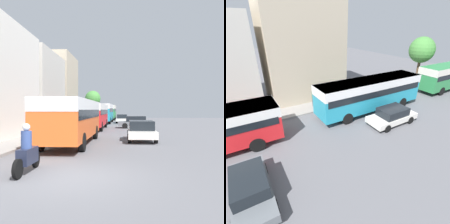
% 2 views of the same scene
% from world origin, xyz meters
% --- Properties ---
extents(ground_plane, '(120.00, 120.00, 0.00)m').
position_xyz_m(ground_plane, '(0.00, 0.00, 0.00)').
color(ground_plane, slate).
extents(building_far_terrace, '(6.08, 8.96, 8.62)m').
position_xyz_m(building_far_terrace, '(-9.24, 19.83, 4.31)').
color(building_far_terrace, beige).
rests_on(building_far_terrace, ground_plane).
extents(building_end_row, '(5.06, 8.05, 10.35)m').
position_xyz_m(building_end_row, '(-8.73, 29.22, 5.18)').
color(building_end_row, '#BCAD93').
rests_on(building_end_row, ground_plane).
extents(bus_lead, '(2.51, 9.19, 2.81)m').
position_xyz_m(bus_lead, '(-1.68, 7.78, 1.84)').
color(bus_lead, '#EA5B23').
rests_on(bus_lead, ground_plane).
extents(bus_following, '(2.64, 9.37, 2.82)m').
position_xyz_m(bus_following, '(-1.93, 19.84, 1.84)').
color(bus_following, red).
rests_on(bus_following, ground_plane).
extents(bus_third_in_line, '(2.57, 10.74, 3.10)m').
position_xyz_m(bus_third_in_line, '(-1.83, 33.09, 2.01)').
color(bus_third_in_line, teal).
rests_on(bus_third_in_line, ground_plane).
extents(bus_rear, '(2.52, 9.16, 3.14)m').
position_xyz_m(bus_rear, '(-1.73, 45.82, 2.03)').
color(bus_rear, '#2D8447').
rests_on(bus_rear, ground_plane).
extents(motorcycle_behind_lead, '(0.38, 2.24, 1.73)m').
position_xyz_m(motorcycle_behind_lead, '(-1.71, 0.49, 0.68)').
color(motorcycle_behind_lead, '#1E2338').
rests_on(motorcycle_behind_lead, ground_plane).
extents(car_crossing, '(4.22, 1.81, 1.42)m').
position_xyz_m(car_crossing, '(2.92, 21.94, 0.74)').
color(car_crossing, slate).
rests_on(car_crossing, ground_plane).
extents(car_far_curb, '(1.95, 4.33, 1.42)m').
position_xyz_m(car_far_curb, '(2.81, 9.72, 0.75)').
color(car_far_curb, silver).
rests_on(car_far_curb, ground_plane).
extents(car_distant, '(1.91, 4.26, 1.42)m').
position_xyz_m(car_distant, '(1.13, 33.07, 0.75)').
color(car_distant, silver).
rests_on(car_distant, ground_plane).
extents(pedestrian_near_curb, '(0.40, 0.40, 1.76)m').
position_xyz_m(pedestrian_near_curb, '(-5.15, 28.70, 1.05)').
color(pedestrian_near_curb, '#232838').
rests_on(pedestrian_near_curb, sidewalk).
extents(street_tree, '(3.28, 3.28, 6.04)m').
position_xyz_m(street_tree, '(-5.21, 44.36, 4.52)').
color(street_tree, brown).
rests_on(street_tree, sidewalk).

